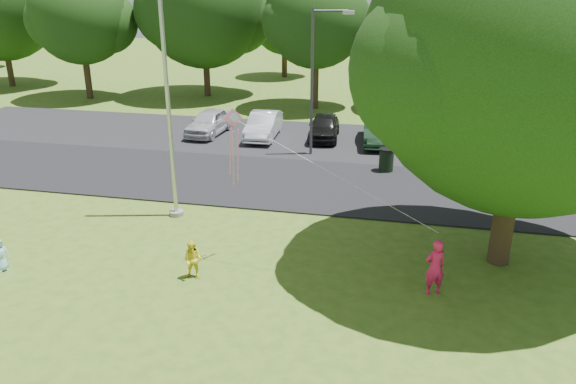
% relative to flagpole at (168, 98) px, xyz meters
% --- Properties ---
extents(ground, '(120.00, 120.00, 0.00)m').
position_rel_flagpole_xyz_m(ground, '(3.50, -5.00, -4.17)').
color(ground, '#3F6219').
rests_on(ground, ground).
extents(park_road, '(60.00, 6.00, 0.06)m').
position_rel_flagpole_xyz_m(park_road, '(3.50, 4.00, -4.14)').
color(park_road, black).
rests_on(park_road, ground).
extents(parking_strip, '(42.00, 7.00, 0.06)m').
position_rel_flagpole_xyz_m(parking_strip, '(3.50, 10.50, -4.14)').
color(parking_strip, black).
rests_on(parking_strip, ground).
extents(flagpole, '(0.50, 0.50, 10.00)m').
position_rel_flagpole_xyz_m(flagpole, '(0.00, 0.00, 0.00)').
color(flagpole, '#B7BABF').
rests_on(flagpole, ground).
extents(street_lamp, '(1.83, 0.70, 6.66)m').
position_rel_flagpole_xyz_m(street_lamp, '(3.66, 8.08, -0.17)').
color(street_lamp, '#3F3F44').
rests_on(street_lamp, ground).
extents(trash_can, '(0.66, 0.66, 1.04)m').
position_rel_flagpole_xyz_m(trash_can, '(6.98, 6.26, -3.64)').
color(trash_can, black).
rests_on(trash_can, ground).
extents(big_tree, '(9.27, 8.60, 10.38)m').
position_rel_flagpole_xyz_m(big_tree, '(10.54, -1.32, 1.71)').
color(big_tree, '#332316').
rests_on(big_tree, ground).
extents(tree_row, '(64.35, 11.94, 10.88)m').
position_rel_flagpole_xyz_m(tree_row, '(5.09, 19.23, 1.55)').
color(tree_row, '#332316').
rests_on(tree_row, ground).
extents(horizon_trees, '(77.46, 7.20, 7.02)m').
position_rel_flagpole_xyz_m(horizon_trees, '(7.56, 28.88, 0.14)').
color(horizon_trees, '#332316').
rests_on(horizon_trees, ground).
extents(parked_cars, '(13.71, 4.40, 1.39)m').
position_rel_flagpole_xyz_m(parked_cars, '(3.58, 10.47, -3.45)').
color(parked_cars, silver).
rests_on(parked_cars, ground).
extents(woman, '(0.68, 0.59, 1.57)m').
position_rel_flagpole_xyz_m(woman, '(8.71, -3.46, -3.38)').
color(woman, '#F5205F').
rests_on(woman, ground).
extents(child_yellow, '(0.56, 0.44, 1.13)m').
position_rel_flagpole_xyz_m(child_yellow, '(2.21, -4.04, -3.60)').
color(child_yellow, yellow).
rests_on(child_yellow, ground).
extents(child_blue, '(0.52, 0.58, 0.99)m').
position_rel_flagpole_xyz_m(child_blue, '(-3.34, -4.77, -3.67)').
color(child_blue, '#9ED7F3').
rests_on(child_blue, ground).
extents(kite, '(5.93, 1.14, 2.77)m').
position_rel_flagpole_xyz_m(kite, '(3.19, -2.60, -0.40)').
color(kite, pink).
rests_on(kite, ground).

